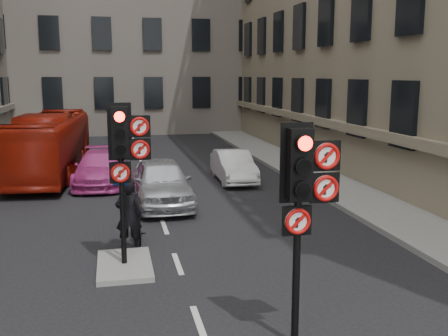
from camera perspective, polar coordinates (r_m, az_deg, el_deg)
name	(u,v)px	position (r m, az deg, el deg)	size (l,w,h in m)	color
pavement_right	(340,185)	(20.75, 12.54, -1.79)	(3.00, 50.00, 0.16)	gray
centre_island	(125,265)	(12.18, -10.77, -10.36)	(1.20, 2.00, 0.12)	gray
building_far	(125,2)	(44.81, -10.78, 17.34)	(30.00, 14.00, 20.00)	slate
signal_near	(304,188)	(8.13, 8.69, -2.14)	(0.91, 0.40, 3.58)	black
signal_far	(124,149)	(11.53, -10.78, 2.04)	(0.91, 0.40, 3.58)	black
car_silver	(162,182)	(17.46, -6.81, -1.54)	(1.82, 4.52, 1.54)	#B6B9BF
car_white	(233,166)	(21.22, 1.04, 0.22)	(1.32, 3.78, 1.25)	white
car_pink	(100,168)	(21.11, -13.33, -0.01)	(1.84, 4.54, 1.32)	#C1398D
bus_red	(50,145)	(23.51, -18.43, 2.42)	(2.24, 9.57, 2.67)	maroon
motorcycle	(137,224)	(13.87, -9.42, -6.01)	(0.44, 1.54, 0.93)	black
motorcyclist	(129,215)	(13.09, -10.34, -5.11)	(0.64, 0.42, 1.77)	black
info_sign	(121,203)	(12.18, -11.11, -3.80)	(0.34, 0.13, 1.98)	black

